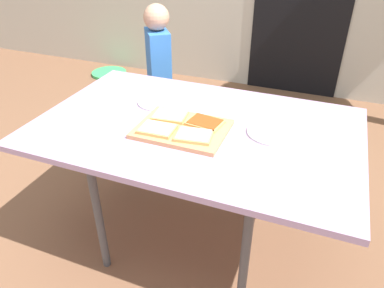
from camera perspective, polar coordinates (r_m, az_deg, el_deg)
The scene contains 11 objects.
ground_plane at distance 2.18m, azimuth 0.48°, elevation -14.12°, with size 16.00×16.00×0.00m, color brown.
dining_table at distance 1.75m, azimuth 0.58°, elevation 1.55°, with size 1.51×0.96×0.73m.
cutting_board at distance 1.67m, azimuth -1.52°, elevation 2.38°, with size 0.41×0.31×0.02m, color tan.
pizza_slice_far_right at distance 1.69m, azimuth 2.05°, elevation 3.38°, with size 0.17×0.14×0.02m.
pizza_slice_near_left at distance 1.64m, azimuth -5.46°, elevation 2.38°, with size 0.16×0.13×0.02m.
pizza_slice_far_left at distance 1.75m, azimuth -3.50°, elevation 4.45°, with size 0.17×0.14×0.02m.
pizza_slice_near_right at distance 1.59m, azimuth 0.30°, elevation 1.35°, with size 0.17×0.14×0.02m.
plate_white_right at distance 1.70m, azimuth 12.62°, elevation 1.80°, with size 0.24×0.24×0.01m, color white.
plate_white_left at distance 1.95m, azimuth -5.00°, elevation 6.68°, with size 0.24×0.24×0.01m, color white.
child_left at distance 2.65m, azimuth -5.17°, elevation 11.18°, with size 0.25×0.28×1.10m.
garden_hose_coil at distance 4.44m, azimuth -12.85°, elevation 10.77°, with size 0.40×0.40×0.03m, color #3BC264.
Camera 1 is at (0.54, -1.41, 1.57)m, focal length 34.08 mm.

